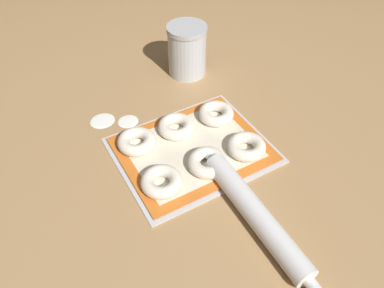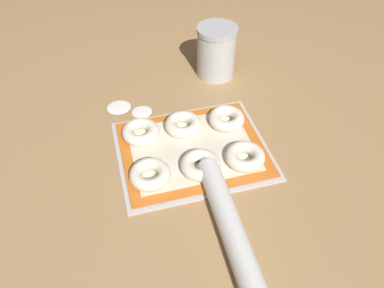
% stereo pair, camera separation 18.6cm
% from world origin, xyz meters
% --- Properties ---
extents(ground_plane, '(2.80, 2.80, 0.00)m').
position_xyz_m(ground_plane, '(0.00, 0.00, 0.00)').
color(ground_plane, '#A87F51').
extents(baking_tray, '(0.42, 0.34, 0.01)m').
position_xyz_m(baking_tray, '(-0.00, 0.01, 0.00)').
color(baking_tray, silver).
rests_on(baking_tray, ground_plane).
extents(baking_mat, '(0.39, 0.32, 0.00)m').
position_xyz_m(baking_mat, '(-0.00, 0.01, 0.01)').
color(baking_mat, orange).
rests_on(baking_mat, baking_tray).
extents(bagel_front_left, '(0.11, 0.11, 0.03)m').
position_xyz_m(bagel_front_left, '(-0.14, -0.07, 0.03)').
color(bagel_front_left, silver).
rests_on(bagel_front_left, baking_mat).
extents(bagel_front_center, '(0.11, 0.11, 0.03)m').
position_xyz_m(bagel_front_center, '(-0.00, -0.07, 0.03)').
color(bagel_front_center, silver).
rests_on(bagel_front_center, baking_mat).
extents(bagel_front_right, '(0.11, 0.11, 0.03)m').
position_xyz_m(bagel_front_right, '(0.12, -0.08, 0.03)').
color(bagel_front_right, silver).
rests_on(bagel_front_right, baking_mat).
extents(bagel_back_left, '(0.11, 0.11, 0.03)m').
position_xyz_m(bagel_back_left, '(-0.13, 0.09, 0.03)').
color(bagel_back_left, silver).
rests_on(bagel_back_left, baking_mat).
extents(bagel_back_center, '(0.11, 0.11, 0.03)m').
position_xyz_m(bagel_back_center, '(-0.01, 0.09, 0.03)').
color(bagel_back_center, silver).
rests_on(bagel_back_center, baking_mat).
extents(bagel_back_right, '(0.11, 0.11, 0.03)m').
position_xyz_m(bagel_back_right, '(0.13, 0.08, 0.03)').
color(bagel_back_right, silver).
rests_on(bagel_back_right, baking_mat).
extents(flour_canister, '(0.14, 0.14, 0.18)m').
position_xyz_m(flour_canister, '(0.18, 0.35, 0.09)').
color(flour_canister, silver).
rests_on(flour_canister, ground_plane).
extents(rolling_pin, '(0.07, 0.47, 0.06)m').
position_xyz_m(rolling_pin, '(0.01, -0.27, 0.03)').
color(rolling_pin, silver).
rests_on(rolling_pin, ground_plane).
extents(flour_patch_near, '(0.08, 0.07, 0.00)m').
position_xyz_m(flour_patch_near, '(-0.18, 0.26, 0.00)').
color(flour_patch_near, white).
rests_on(flour_patch_near, ground_plane).
extents(flour_patch_far, '(0.06, 0.06, 0.00)m').
position_xyz_m(flour_patch_far, '(-0.11, 0.21, 0.00)').
color(flour_patch_far, white).
rests_on(flour_patch_far, ground_plane).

